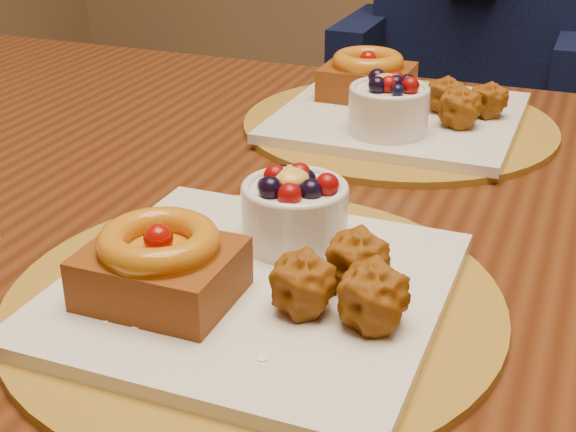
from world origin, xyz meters
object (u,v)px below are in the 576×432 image
(dining_table, at_px, (341,263))
(place_setting_near, at_px, (253,274))
(chair_far, at_px, (540,163))
(place_setting_far, at_px, (396,109))

(dining_table, xyz_separation_m, place_setting_near, (-0.00, -0.22, 0.10))
(place_setting_near, bearing_deg, chair_far, 82.69)
(place_setting_near, relative_size, place_setting_far, 1.00)
(dining_table, relative_size, place_setting_far, 4.21)
(place_setting_near, relative_size, chair_far, 0.44)
(place_setting_far, xyz_separation_m, chair_far, (0.14, 0.66, -0.30))
(dining_table, xyz_separation_m, chair_far, (0.14, 0.88, -0.19))
(place_setting_near, xyz_separation_m, place_setting_far, (-0.00, 0.43, 0.00))
(chair_far, bearing_deg, dining_table, -98.97)
(dining_table, height_order, place_setting_near, place_setting_near)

